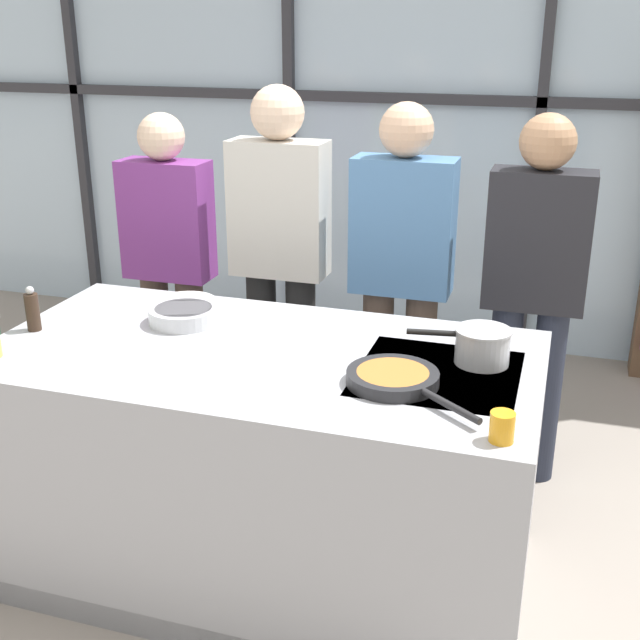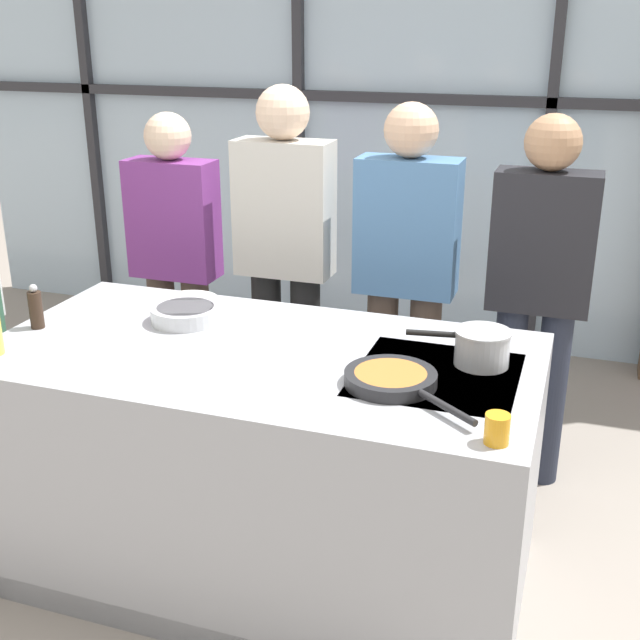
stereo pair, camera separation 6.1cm
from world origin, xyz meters
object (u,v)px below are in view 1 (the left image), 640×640
Objects in this scene: frying_pan at (394,378)px; juice_glass_near at (502,427)px; spectator_far_left at (169,256)px; spectator_center_right at (401,268)px; spectator_center_left at (280,249)px; white_plate at (186,302)px; mixing_bowl at (184,314)px; pepper_grinder at (32,311)px; spectator_far_right at (534,282)px; saucepan at (482,345)px.

frying_pan is 0.45m from juice_glass_near.
spectator_far_left is 1.16m from spectator_center_right.
white_plate is at bearing 73.67° from spectator_center_left.
mixing_bowl is at bearing 155.32° from juice_glass_near.
spectator_far_left reaches higher than pepper_grinder.
white_plate is at bearing 47.28° from pepper_grinder.
spectator_far_left is 0.92× the size of spectator_center_left.
spectator_center_right reaches higher than spectator_far_right.
spectator_center_left is 3.77× the size of frying_pan.
juice_glass_near is (-0.00, -1.39, 0.01)m from spectator_far_right.
mixing_bowl is (0.09, -0.20, 0.03)m from white_plate.
spectator_center_right is (1.16, -0.00, 0.05)m from spectator_far_left.
spectator_far_right is 1.47m from white_plate.
frying_pan is at bearing 125.36° from spectator_center_left.
frying_pan is at bearing 143.30° from juice_glass_near.
spectator_far_left is at bearing 151.80° from saucepan.
mixing_bowl is at bearing 33.15° from spectator_far_right.
spectator_far_left is 2.22m from juice_glass_near.
spectator_far_right is 0.87m from saucepan.
saucepan is at bearing 6.69° from pepper_grinder.
spectator_far_left reaches higher than juice_glass_near.
spectator_center_right reaches higher than spectator_far_left.
frying_pan is 1.87× the size of white_plate.
spectator_center_right is at bearing 42.22° from pepper_grinder.
spectator_far_left is at bearing 140.81° from frying_pan.
spectator_center_right is 1.14m from frying_pan.
white_plate is (-0.76, -0.62, -0.04)m from spectator_center_right.
spectator_far_left is 0.58m from spectator_center_left.
spectator_far_left is 0.95m from mixing_bowl.
spectator_far_right is at bearing 33.15° from mixing_bowl.
spectator_far_right is 19.11× the size of juice_glass_near.
juice_glass_near is (1.15, -1.39, -0.04)m from spectator_center_left.
frying_pan is 1.31× the size of saucepan.
white_plate is 0.22m from mixing_bowl.
spectator_far_right is (0.58, 0.00, -0.01)m from spectator_center_right.
spectator_center_right is 4.80× the size of saucepan.
spectator_center_right is 1.57m from pepper_grinder.
spectator_center_right reaches higher than saucepan.
spectator_center_left is at bearing 73.67° from white_plate.
spectator_center_left is at bearing 0.00° from spectator_center_right.
pepper_grinder is at bearing -173.31° from saucepan.
spectator_far_right is at bearing 89.85° from juice_glass_near.
spectator_center_left is 1.16m from spectator_far_right.
spectator_center_left reaches higher than spectator_center_right.
mixing_bowl is 0.55m from pepper_grinder.
frying_pan is at bearing -133.56° from saucepan.
spectator_far_right is at bearing 72.04° from frying_pan.
spectator_far_right reaches higher than mixing_bowl.
spectator_center_right is 0.58m from spectator_far_right.
mixing_bowl reaches higher than white_plate.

